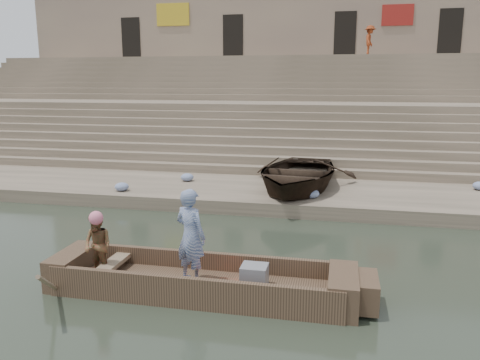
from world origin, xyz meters
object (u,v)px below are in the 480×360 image
(television, at_px, (254,276))
(pedestrian, at_px, (370,40))
(beached_rowboat, at_px, (297,173))
(rowing_man, at_px, (98,246))
(main_rowboat, at_px, (200,287))
(standing_man, at_px, (191,236))

(television, distance_m, pedestrian, 21.87)
(beached_rowboat, bearing_deg, rowing_man, -106.41)
(rowing_man, height_order, beached_rowboat, beached_rowboat)
(television, bearing_deg, main_rowboat, -180.00)
(main_rowboat, height_order, pedestrian, pedestrian)
(main_rowboat, relative_size, rowing_man, 4.22)
(rowing_man, distance_m, beached_rowboat, 7.88)
(beached_rowboat, relative_size, pedestrian, 3.02)
(rowing_man, height_order, pedestrian, pedestrian)
(main_rowboat, xyz_separation_m, rowing_man, (-1.93, -0.12, 0.70))
(rowing_man, relative_size, pedestrian, 0.73)
(television, bearing_deg, pedestrian, 82.54)
(standing_man, relative_size, pedestrian, 1.07)
(main_rowboat, relative_size, standing_man, 2.87)
(rowing_man, xyz_separation_m, television, (2.93, 0.12, -0.39))
(rowing_man, distance_m, television, 2.95)
(rowing_man, height_order, television, rowing_man)
(rowing_man, distance_m, pedestrian, 22.44)
(beached_rowboat, xyz_separation_m, pedestrian, (2.68, 13.79, 5.11))
(television, xyz_separation_m, beached_rowboat, (0.07, 7.17, 0.49))
(main_rowboat, xyz_separation_m, standing_man, (-0.15, -0.02, 0.98))
(standing_man, height_order, rowing_man, standing_man)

